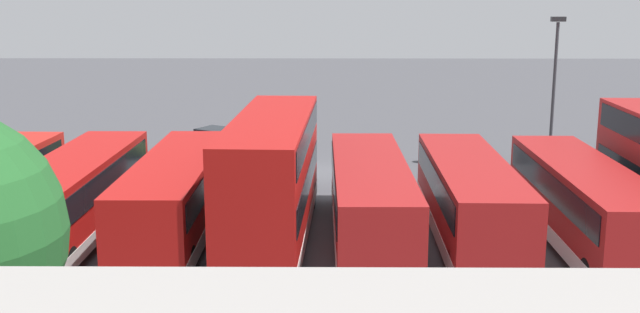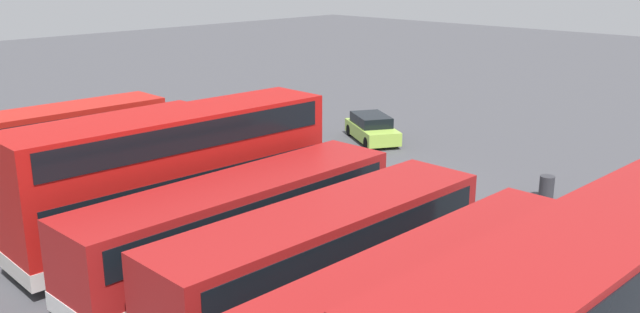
# 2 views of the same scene
# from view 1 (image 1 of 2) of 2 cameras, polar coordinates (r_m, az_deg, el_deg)

# --- Properties ---
(ground_plane) EXTENTS (140.00, 140.00, 0.00)m
(ground_plane) POSITION_cam_1_polar(r_m,az_deg,el_deg) (37.73, 0.39, -1.17)
(ground_plane) COLOR #47474C
(bus_single_deck_second) EXTENTS (2.76, 11.46, 2.95)m
(bus_single_deck_second) POSITION_cam_1_polar(r_m,az_deg,el_deg) (27.74, 19.48, -3.34)
(bus_single_deck_second) COLOR #A51919
(bus_single_deck_second) RESTS_ON ground
(bus_single_deck_third) EXTENTS (2.79, 11.05, 2.95)m
(bus_single_deck_third) POSITION_cam_1_polar(r_m,az_deg,el_deg) (27.33, 11.31, -3.10)
(bus_single_deck_third) COLOR #A51919
(bus_single_deck_third) RESTS_ON ground
(bus_single_deck_fourth) EXTENTS (2.68, 11.49, 2.95)m
(bus_single_deck_fourth) POSITION_cam_1_polar(r_m,az_deg,el_deg) (26.72, 3.84, -3.23)
(bus_single_deck_fourth) COLOR #A51919
(bus_single_deck_fourth) RESTS_ON ground
(bus_double_decker_fifth) EXTENTS (3.05, 11.57, 4.55)m
(bus_double_decker_fifth) POSITION_cam_1_polar(r_m,az_deg,el_deg) (26.67, -3.65, -1.42)
(bus_double_decker_fifth) COLOR #B71411
(bus_double_decker_fifth) RESTS_ON ground
(bus_single_deck_sixth) EXTENTS (2.66, 11.35, 2.95)m
(bus_single_deck_sixth) POSITION_cam_1_polar(r_m,az_deg,el_deg) (27.76, -10.84, -2.84)
(bus_single_deck_sixth) COLOR #B71411
(bus_single_deck_sixth) RESTS_ON ground
(bus_single_deck_seventh) EXTENTS (2.67, 11.42, 2.95)m
(bus_single_deck_seventh) POSITION_cam_1_polar(r_m,az_deg,el_deg) (28.62, -18.12, -2.78)
(bus_single_deck_seventh) COLOR #B71411
(bus_single_deck_seventh) RESTS_ON ground
(car_hatchback_silver) EXTENTS (4.51, 3.67, 1.43)m
(car_hatchback_silver) POSITION_cam_1_polar(r_m,az_deg,el_deg) (42.17, -7.44, 1.12)
(car_hatchback_silver) COLOR #A5D14C
(car_hatchback_silver) RESTS_ON ground
(lamp_post_tall) EXTENTS (0.70, 0.30, 7.70)m
(lamp_post_tall) POSITION_cam_1_polar(r_m,az_deg,el_deg) (39.36, 17.44, 5.51)
(lamp_post_tall) COLOR #38383D
(lamp_post_tall) RESTS_ON ground
(waste_bin_yellow) EXTENTS (0.60, 0.60, 0.95)m
(waste_bin_yellow) POSITION_cam_1_polar(r_m,az_deg,el_deg) (40.06, 8.18, 0.18)
(waste_bin_yellow) COLOR #333338
(waste_bin_yellow) RESTS_ON ground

